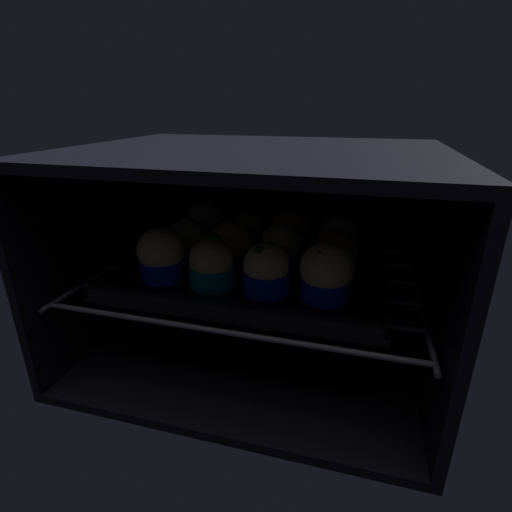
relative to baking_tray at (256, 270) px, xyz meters
The scene contains 15 objects.
oven_cavity 4.90cm from the baking_tray, 90.00° to the left, with size 59.00×47.00×37.00cm.
oven_rack 1.07cm from the baking_tray, 90.00° to the left, with size 54.80×42.00×0.80cm.
baking_tray is the anchor object (origin of this frame).
muffin_row0_col0 16.57cm from the baking_tray, 147.46° to the right, with size 7.71×7.71×8.67cm.
muffin_row0_col1 10.85cm from the baking_tray, 117.40° to the right, with size 7.16×7.16×8.45cm.
muffin_row0_col2 10.54cm from the baking_tray, 65.38° to the right, with size 7.16×7.16×7.90cm.
muffin_row0_col3 16.25cm from the baking_tray, 33.79° to the right, with size 7.87×7.87×8.78cm.
muffin_row1_col0 13.56cm from the baking_tray, behind, with size 7.16×7.16×8.04cm.
muffin_row1_col1 6.15cm from the baking_tray, behind, with size 7.79×7.79×7.96cm.
muffin_row1_col2 6.07cm from the baking_tray, ahead, with size 7.16×7.16×8.16cm.
muffin_row1_col3 14.08cm from the baking_tray, ahead, with size 7.16×7.16×7.75cm.
muffin_row2_col0 16.76cm from the baking_tray, 145.72° to the left, with size 7.65×7.65×8.63cm.
muffin_row2_col1 10.43cm from the baking_tray, 115.47° to the left, with size 7.16×7.16×7.39cm.
muffin_row2_col2 10.81cm from the baking_tray, 65.26° to the left, with size 7.32×7.32×8.31cm.
muffin_row2_col3 16.21cm from the baking_tray, 32.60° to the left, with size 7.16×7.16×7.84cm.
Camera 1 is at (16.89, -38.70, 42.01)cm, focal length 27.27 mm.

